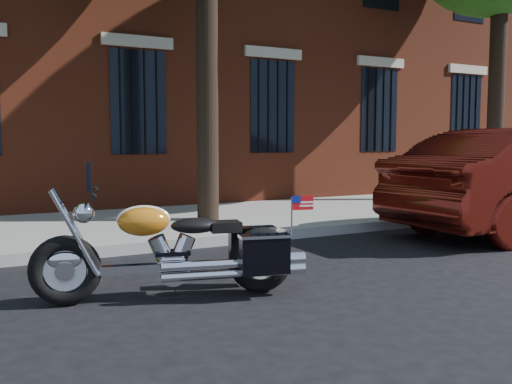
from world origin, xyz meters
TOP-DOWN VIEW (x-y plane):
  - ground at (0.00, 0.00)m, footprint 120.00×120.00m
  - curb at (0.00, 1.38)m, footprint 40.00×0.16m
  - sidewalk at (0.00, 3.26)m, footprint 40.00×3.60m
  - motorcycle at (-1.45, -0.90)m, footprint 2.40×1.12m

SIDE VIEW (x-z plane):
  - ground at x=0.00m, z-range 0.00..0.00m
  - curb at x=0.00m, z-range 0.00..0.15m
  - sidewalk at x=0.00m, z-range 0.00..0.15m
  - motorcycle at x=-1.45m, z-range -0.21..1.07m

